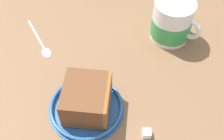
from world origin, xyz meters
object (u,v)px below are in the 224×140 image
Objects in this scene: cake_slice at (87,99)px; teaspoon at (43,45)px; tea_mug at (172,22)px; sugar_cube at (147,133)px; small_plate at (86,107)px.

cake_slice is 19.16cm from teaspoon.
tea_mug is 7.42× the size of sugar_cube.
small_plate is 1.38× the size of cake_slice.
small_plate is 18.70cm from teaspoon.
tea_mug reaches higher than small_plate.
small_plate is at bearing 101.59° from cake_slice.
tea_mug reaches higher than cake_slice.
tea_mug is at bearing -25.31° from small_plate.
sugar_cube is at bearing -98.35° from small_plate.
tea_mug is 25.24cm from sugar_cube.
teaspoon is 29.60cm from sugar_cube.
small_plate is 1.29× the size of tea_mug.
sugar_cube reaches higher than teaspoon.
cake_slice reaches higher than sugar_cube.
sugar_cube reaches higher than small_plate.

